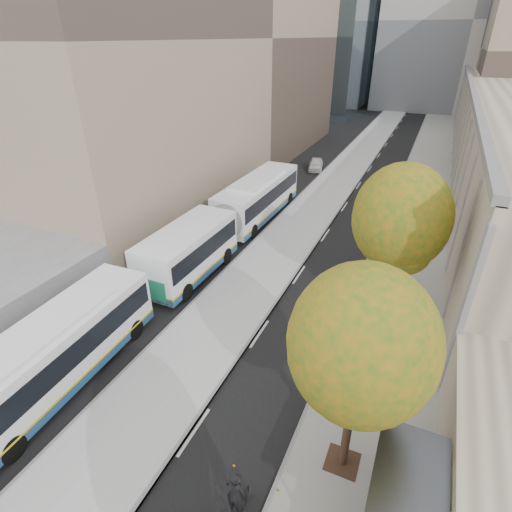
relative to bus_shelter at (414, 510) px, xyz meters
The scene contains 10 objects.
bus_platform 25.96m from the bus_shelter, 111.69° to the left, with size 4.25×150.00×0.15m, color #A8A8A8.
sidewalk 24.19m from the bus_shelter, 93.72° to the left, with size 4.75×150.00×0.08m, color gray.
building_midrise 42.47m from the bus_shelter, 133.18° to the left, with size 24.00×46.00×25.00m, color gray.
building_far_block 86.00m from the bus_shelter, 89.79° to the left, with size 30.00×18.00×30.00m, color #AEA59F.
bus_shelter is the anchor object (origin of this frame).
tree_c 4.23m from the bus_shelter, 135.67° to the left, with size 4.20×4.20×7.28m.
tree_d 11.70m from the bus_shelter, 100.71° to the left, with size 4.40×4.40×7.60m.
bus_far 20.72m from the bus_shelter, 129.71° to the left, with size 3.04×18.51×3.08m.
cyclist 4.87m from the bus_shelter, 167.44° to the right, with size 0.64×1.72×2.18m.
distant_car 36.61m from the bus_shelter, 110.23° to the left, with size 1.42×3.53×1.20m, color silver.
Camera 1 is at (4.36, 4.11, 12.74)m, focal length 28.00 mm.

